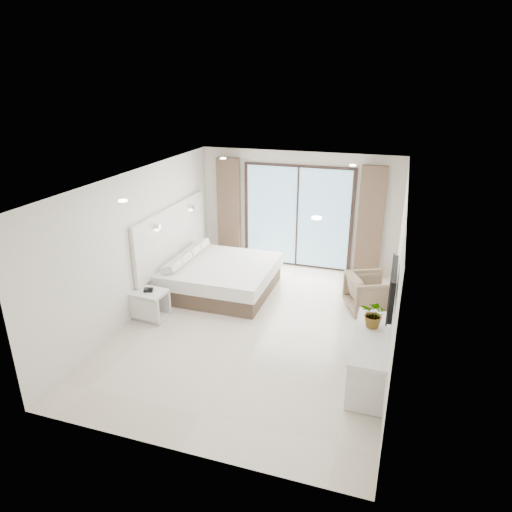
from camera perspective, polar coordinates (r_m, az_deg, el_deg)
The scene contains 8 objects.
ground at distance 8.35m, azimuth 0.13°, elevation -8.84°, with size 6.20×6.20×0.00m, color beige.
room_shell at distance 8.51m, azimuth 0.62°, elevation 3.44°, with size 4.62×6.22×2.72m.
bed at distance 9.59m, azimuth -4.61°, elevation -2.57°, with size 2.18×2.07×0.75m.
nightstand at distance 8.74m, azimuth -13.08°, elevation -5.95°, with size 0.63×0.53×0.54m.
phone at distance 8.63m, azimuth -13.30°, elevation -4.14°, with size 0.16×0.13×0.05m, color black.
console_desk at distance 6.92m, azimuth 14.14°, elevation -11.05°, with size 0.52×1.66×0.77m.
plant at distance 6.95m, azimuth 14.58°, elevation -7.37°, with size 0.39×0.43×0.34m, color #33662D.
armchair at distance 8.98m, azimuth 14.00°, elevation -4.32°, with size 0.78×0.73×0.80m, color #8D735C.
Camera 1 is at (2.19, -6.87, 4.20)m, focal length 32.00 mm.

